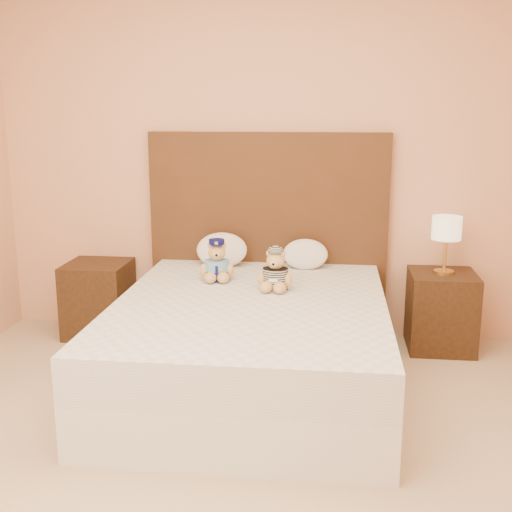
{
  "coord_description": "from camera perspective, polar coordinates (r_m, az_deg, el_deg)",
  "views": [
    {
      "loc": [
        0.46,
        -2.43,
        1.67
      ],
      "look_at": [
        0.0,
        1.45,
        0.77
      ],
      "focal_mm": 45.0,
      "sensor_mm": 36.0,
      "label": 1
    }
  ],
  "objects": [
    {
      "name": "ground",
      "position": [
        2.98,
        -3.58,
        -21.04
      ],
      "size": [
        4.0,
        4.5,
        0.0
      ],
      "primitive_type": "cube",
      "color": "tan",
      "rests_on": "ground"
    },
    {
      "name": "room_walls",
      "position": [
        2.93,
        -2.44,
        15.72
      ],
      "size": [
        4.04,
        4.52,
        2.72
      ],
      "color": "#E09F7A",
      "rests_on": "ground"
    },
    {
      "name": "bed",
      "position": [
        3.91,
        -0.48,
        -7.83
      ],
      "size": [
        1.6,
        2.0,
        0.55
      ],
      "color": "white",
      "rests_on": "ground"
    },
    {
      "name": "headboard",
      "position": [
        4.75,
        1.05,
        1.88
      ],
      "size": [
        1.75,
        0.08,
        1.5
      ],
      "primitive_type": "cube",
      "color": "#4B2716",
      "rests_on": "ground"
    },
    {
      "name": "nightstand_left",
      "position": [
        4.95,
        -13.81,
        -3.71
      ],
      "size": [
        0.45,
        0.45,
        0.55
      ],
      "primitive_type": "cube",
      "color": "#392312",
      "rests_on": "ground"
    },
    {
      "name": "nightstand_right",
      "position": [
        4.71,
        16.13,
        -4.72
      ],
      "size": [
        0.45,
        0.45,
        0.55
      ],
      "primitive_type": "cube",
      "color": "#392312",
      "rests_on": "ground"
    },
    {
      "name": "lamp",
      "position": [
        4.57,
        16.58,
        2.15
      ],
      "size": [
        0.2,
        0.2,
        0.4
      ],
      "color": "gold",
      "rests_on": "nightstand_right"
    },
    {
      "name": "teddy_police",
      "position": [
        4.24,
        -3.49,
        -0.37
      ],
      "size": [
        0.27,
        0.26,
        0.27
      ],
      "primitive_type": null,
      "rotation": [
        0.0,
        0.0,
        0.14
      ],
      "color": "tan",
      "rests_on": "bed"
    },
    {
      "name": "teddy_prisoner",
      "position": [
        4.01,
        1.74,
        -1.24
      ],
      "size": [
        0.26,
        0.25,
        0.26
      ],
      "primitive_type": null,
      "rotation": [
        0.0,
        0.0,
        -0.11
      ],
      "color": "tan",
      "rests_on": "bed"
    },
    {
      "name": "pillow_left",
      "position": [
        4.63,
        -3.07,
        0.69
      ],
      "size": [
        0.37,
        0.24,
        0.26
      ],
      "primitive_type": "ellipsoid",
      "color": "white",
      "rests_on": "bed"
    },
    {
      "name": "pillow_right",
      "position": [
        4.57,
        4.41,
        0.29
      ],
      "size": [
        0.32,
        0.21,
        0.23
      ],
      "primitive_type": "ellipsoid",
      "color": "white",
      "rests_on": "bed"
    }
  ]
}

